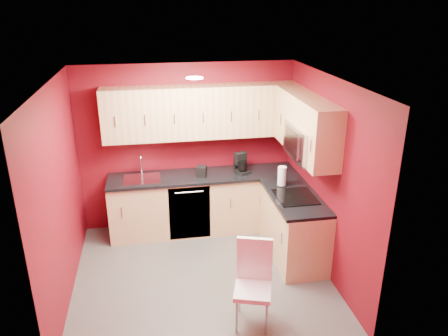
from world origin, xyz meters
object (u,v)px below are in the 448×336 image
object	(u,v)px
microwave	(308,142)
napkin_holder	(202,171)
sink	(142,176)
paper_towel	(282,176)
coffee_maker	(243,163)
dining_chair	(253,286)

from	to	relation	value
microwave	napkin_holder	distance (m)	1.69
sink	microwave	bearing A→B (deg)	-25.60
napkin_holder	sink	bearing A→B (deg)	175.99
napkin_holder	paper_towel	world-z (taller)	paper_towel
sink	coffee_maker	bearing A→B (deg)	-1.16
sink	coffee_maker	xyz separation A→B (m)	(1.48, -0.03, 0.11)
coffee_maker	paper_towel	size ratio (longest dim) A/B	1.08
microwave	napkin_holder	xyz separation A→B (m)	(-1.23, 0.94, -0.67)
microwave	napkin_holder	bearing A→B (deg)	142.55
microwave	coffee_maker	distance (m)	1.30
microwave	coffee_maker	bearing A→B (deg)	122.10
microwave	coffee_maker	world-z (taller)	microwave
coffee_maker	paper_towel	distance (m)	0.71
coffee_maker	napkin_holder	world-z (taller)	coffee_maker
microwave	coffee_maker	size ratio (longest dim) A/B	2.56
microwave	sink	distance (m)	2.43
napkin_holder	dining_chair	bearing A→B (deg)	-82.78
microwave	coffee_maker	xyz separation A→B (m)	(-0.61, 0.97, -0.60)
microwave	dining_chair	world-z (taller)	microwave
microwave	dining_chair	distance (m)	1.93
coffee_maker	paper_towel	bearing A→B (deg)	-75.93
coffee_maker	dining_chair	bearing A→B (deg)	-122.41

